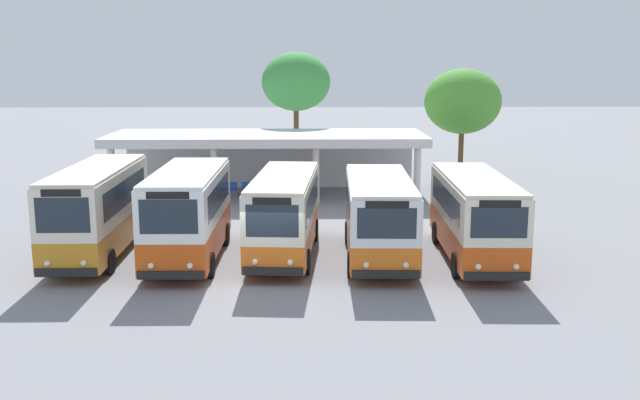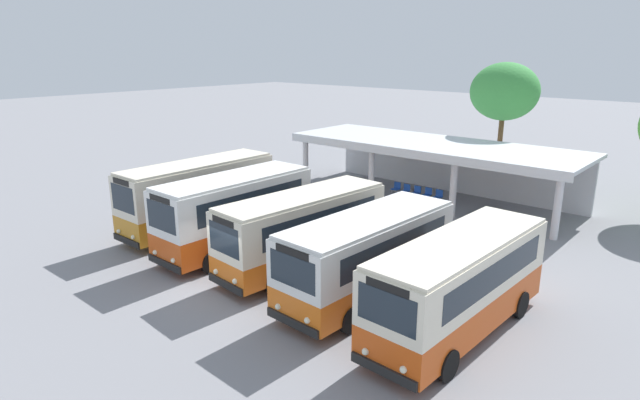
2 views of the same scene
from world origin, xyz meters
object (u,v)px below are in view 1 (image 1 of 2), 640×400
object	(u,v)px
city_bus_nearest_orange	(98,207)
city_bus_middle_cream	(284,212)
waiting_chair_end_by_column	(233,188)
city_bus_second_in_row	(188,211)
city_bus_fifth_blue	(475,214)
waiting_chair_fourth_seat	(272,188)
waiting_chair_second_from_end	(246,189)
city_bus_fourth_amber	(379,214)
waiting_chair_fifth_seat	(285,188)
waiting_chair_middle_seat	(259,188)

from	to	relation	value
city_bus_nearest_orange	city_bus_middle_cream	bearing A→B (deg)	-1.57
waiting_chair_end_by_column	city_bus_second_in_row	bearing A→B (deg)	-91.82
city_bus_fifth_blue	waiting_chair_fourth_seat	distance (m)	14.82
city_bus_second_in_row	waiting_chair_second_from_end	bearing A→B (deg)	84.88
city_bus_fifth_blue	waiting_chair_end_by_column	xyz separation A→B (m)	(-10.22, 12.29, -1.21)
city_bus_fourth_amber	waiting_chair_end_by_column	world-z (taller)	city_bus_fourth_amber
city_bus_middle_cream	waiting_chair_fifth_seat	distance (m)	11.80
city_bus_fourth_amber	waiting_chair_second_from_end	world-z (taller)	city_bus_fourth_amber
city_bus_fourth_amber	waiting_chair_fifth_seat	size ratio (longest dim) A/B	8.85
waiting_chair_middle_seat	waiting_chair_end_by_column	bearing A→B (deg)	-179.42
city_bus_fifth_blue	waiting_chair_end_by_column	distance (m)	16.03
city_bus_middle_cream	waiting_chair_end_by_column	bearing A→B (deg)	105.07
city_bus_fourth_amber	city_bus_middle_cream	bearing A→B (deg)	172.69
waiting_chair_end_by_column	waiting_chair_middle_seat	distance (m)	1.40
city_bus_middle_cream	waiting_chair_fifth_seat	world-z (taller)	city_bus_middle_cream
city_bus_fourth_amber	waiting_chair_second_from_end	xyz separation A→B (m)	(-5.98, 12.10, -1.18)
waiting_chair_fourth_seat	waiting_chair_fifth_seat	xyz separation A→B (m)	(0.70, -0.01, 0.00)
waiting_chair_second_from_end	waiting_chair_fourth_seat	size ratio (longest dim) A/B	1.00
city_bus_nearest_orange	waiting_chair_fourth_seat	xyz separation A→B (m)	(6.03, 11.54, -1.35)
city_bus_nearest_orange	waiting_chair_fifth_seat	distance (m)	13.42
waiting_chair_end_by_column	waiting_chair_fifth_seat	size ratio (longest dim) A/B	1.00
city_bus_middle_cream	waiting_chair_second_from_end	bearing A→B (deg)	101.86
city_bus_nearest_orange	waiting_chair_middle_seat	bearing A→B (deg)	65.16
city_bus_second_in_row	waiting_chair_middle_seat	xyz separation A→B (m)	(1.79, 12.22, -1.34)
city_bus_middle_cream	waiting_chair_fifth_seat	size ratio (longest dim) A/B	9.04
city_bus_fifth_blue	city_bus_nearest_orange	bearing A→B (deg)	176.77
waiting_chair_middle_seat	waiting_chair_second_from_end	bearing A→B (deg)	-175.56
waiting_chair_middle_seat	waiting_chair_fifth_seat	xyz separation A→B (m)	(1.40, 0.03, 0.00)
waiting_chair_fifth_seat	waiting_chair_middle_seat	bearing A→B (deg)	-178.78
city_bus_middle_cream	waiting_chair_end_by_column	distance (m)	12.16
city_bus_second_in_row	city_bus_middle_cream	distance (m)	3.58
city_bus_nearest_orange	waiting_chair_fourth_seat	distance (m)	13.09
city_bus_nearest_orange	city_bus_fourth_amber	xyz separation A→B (m)	(10.61, -0.65, -0.17)
city_bus_middle_cream	waiting_chair_middle_seat	size ratio (longest dim) A/B	9.04
waiting_chair_middle_seat	city_bus_middle_cream	bearing A→B (deg)	-81.52
city_bus_second_in_row	city_bus_fifth_blue	xyz separation A→B (m)	(10.61, -0.08, -0.12)
city_bus_nearest_orange	city_bus_second_in_row	size ratio (longest dim) A/B	1.10
waiting_chair_fourth_seat	waiting_chair_end_by_column	bearing A→B (deg)	-178.56
city_bus_nearest_orange	waiting_chair_end_by_column	xyz separation A→B (m)	(3.92, 11.49, -1.35)
waiting_chair_end_by_column	waiting_chair_middle_seat	bearing A→B (deg)	0.58
city_bus_fourth_amber	waiting_chair_middle_seat	size ratio (longest dim) A/B	8.85
waiting_chair_fifth_seat	city_bus_middle_cream	bearing A→B (deg)	-88.33
city_bus_fourth_amber	waiting_chair_middle_seat	bearing A→B (deg)	113.48
city_bus_middle_cream	waiting_chair_second_from_end	xyz separation A→B (m)	(-2.45, 11.65, -1.20)
city_bus_second_in_row	city_bus_fifth_blue	world-z (taller)	city_bus_second_in_row
waiting_chair_end_by_column	waiting_chair_second_from_end	distance (m)	0.70
waiting_chair_middle_seat	waiting_chair_fifth_seat	distance (m)	1.40
waiting_chair_second_from_end	waiting_chair_middle_seat	world-z (taller)	same
city_bus_middle_cream	waiting_chair_second_from_end	size ratio (longest dim) A/B	9.04
city_bus_middle_cream	waiting_chair_end_by_column	xyz separation A→B (m)	(-3.15, 11.69, -1.20)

